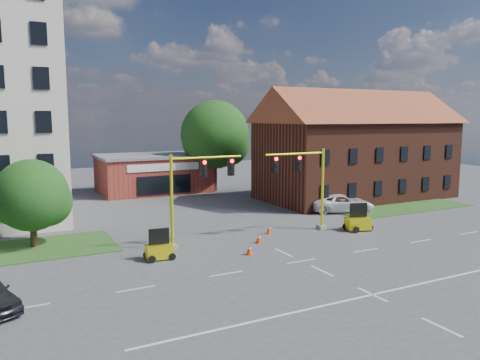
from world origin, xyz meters
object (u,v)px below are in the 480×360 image
at_px(signal_mast_west, 195,188).
at_px(trailer_west, 159,250).
at_px(trailer_east, 358,222).
at_px(pickup_white, 342,203).
at_px(signal_mast_east, 305,180).

height_order(signal_mast_west, trailer_west, signal_mast_west).
xyz_separation_m(signal_mast_west, trailer_west, (-3.08, -1.72, -3.35)).
xyz_separation_m(trailer_west, trailer_east, (15.66, 0.16, 0.06)).
bearing_deg(signal_mast_west, trailer_east, -7.06).
xyz_separation_m(trailer_east, pickup_white, (3.46, 6.10, 0.17)).
height_order(trailer_west, pickup_white, trailer_west).
bearing_deg(pickup_white, signal_mast_east, 144.84).
height_order(signal_mast_west, pickup_white, signal_mast_west).
relative_size(signal_mast_west, trailer_east, 3.07).
distance_m(signal_mast_east, trailer_east, 5.32).
height_order(signal_mast_west, signal_mast_east, same).
relative_size(signal_mast_east, pickup_white, 1.08).
distance_m(signal_mast_west, signal_mast_east, 8.71).
distance_m(signal_mast_west, pickup_white, 16.96).
bearing_deg(trailer_west, pickup_white, 23.76).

